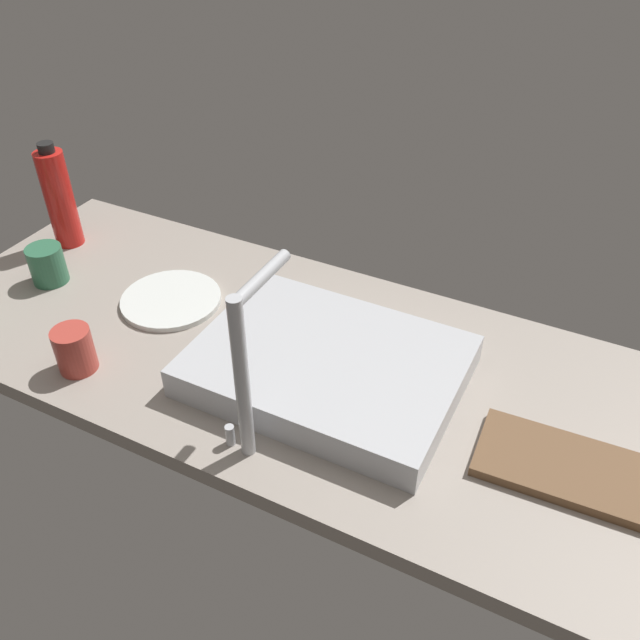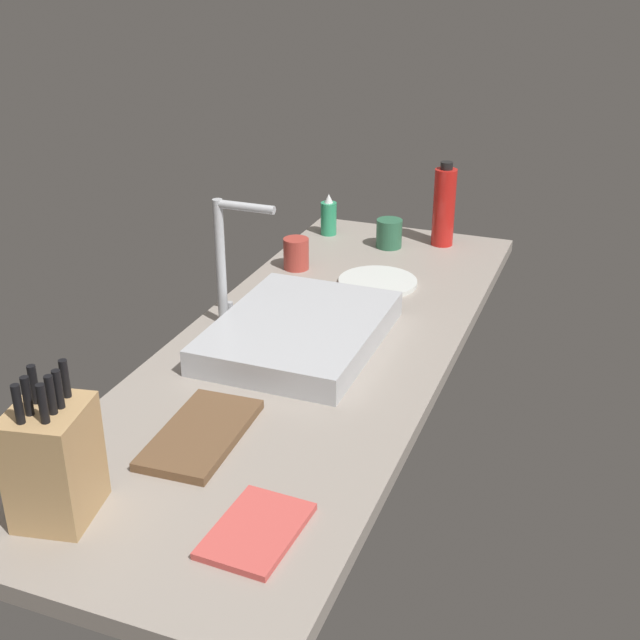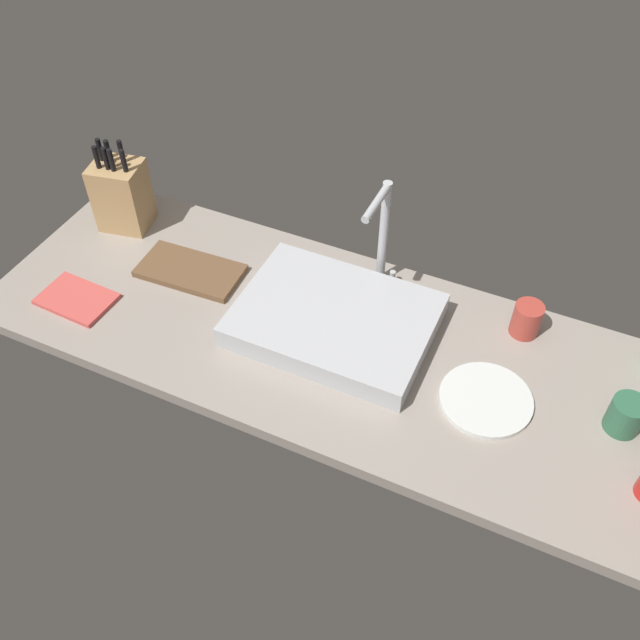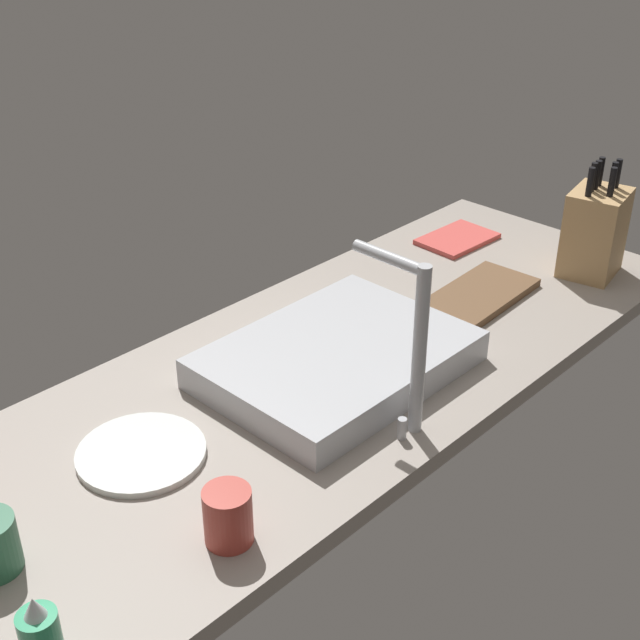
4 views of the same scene
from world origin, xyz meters
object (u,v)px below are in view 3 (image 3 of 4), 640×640
at_px(sink_basin, 336,321).
at_px(ceramic_cup, 626,415).
at_px(faucet, 382,229).
at_px(knife_block, 122,194).
at_px(dish_towel, 77,299).
at_px(dinner_plate, 486,399).
at_px(cutting_board, 190,271).
at_px(coffee_mug, 527,319).

height_order(sink_basin, ceramic_cup, ceramic_cup).
xyz_separation_m(faucet, ceramic_cup, (0.66, -0.21, -0.14)).
height_order(knife_block, dish_towel, knife_block).
xyz_separation_m(faucet, dish_towel, (-0.69, -0.39, -0.18)).
relative_size(faucet, dinner_plate, 1.46).
xyz_separation_m(knife_block, ceramic_cup, (1.42, -0.14, -0.06)).
xyz_separation_m(dinner_plate, dish_towel, (-1.06, -0.13, 0.00)).
distance_m(dish_towel, ceramic_cup, 1.36).
height_order(cutting_board, ceramic_cup, ceramic_cup).
bearing_deg(dish_towel, faucet, 29.63).
xyz_separation_m(dinner_plate, ceramic_cup, (0.29, 0.06, 0.04)).
xyz_separation_m(dish_towel, ceramic_cup, (1.35, 0.19, 0.04)).
height_order(faucet, knife_block, faucet).
relative_size(sink_basin, dinner_plate, 2.24).
height_order(knife_block, ceramic_cup, knife_block).
xyz_separation_m(sink_basin, coffee_mug, (0.43, 0.19, 0.01)).
bearing_deg(dinner_plate, coffee_mug, 83.96).
relative_size(dinner_plate, ceramic_cup, 2.50).
bearing_deg(knife_block, faucet, -5.87).
distance_m(sink_basin, dinner_plate, 0.41).
distance_m(sink_basin, knife_block, 0.74).
bearing_deg(sink_basin, ceramic_cup, -0.48).
xyz_separation_m(sink_basin, dinner_plate, (0.40, -0.06, -0.02)).
xyz_separation_m(faucet, dinner_plate, (0.37, -0.26, -0.18)).
bearing_deg(coffee_mug, cutting_board, -169.25).
distance_m(cutting_board, ceramic_cup, 1.14).
height_order(knife_block, dinner_plate, knife_block).
height_order(faucet, dinner_plate, faucet).
height_order(sink_basin, dish_towel, sink_basin).
xyz_separation_m(faucet, coffee_mug, (0.40, -0.01, -0.14)).
relative_size(cutting_board, dinner_plate, 1.30).
xyz_separation_m(sink_basin, dish_towel, (-0.66, -0.19, -0.02)).
relative_size(sink_basin, cutting_board, 1.72).
height_order(dinner_plate, coffee_mug, coffee_mug).
height_order(cutting_board, dish_towel, cutting_board).
bearing_deg(sink_basin, faucet, 80.17).
distance_m(sink_basin, dish_towel, 0.68).
relative_size(sink_basin, faucet, 1.54).
bearing_deg(faucet, ceramic_cup, -17.42).
xyz_separation_m(knife_block, dinner_plate, (1.13, -0.19, -0.10)).
xyz_separation_m(faucet, cutting_board, (-0.48, -0.18, -0.18)).
height_order(cutting_board, dinner_plate, cutting_board).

